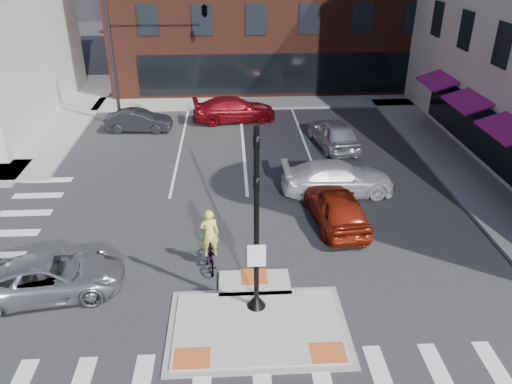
{
  "coord_description": "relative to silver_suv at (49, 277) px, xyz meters",
  "views": [
    {
      "loc": [
        -0.67,
        -11.91,
        10.55
      ],
      "look_at": [
        0.21,
        4.57,
        2.0
      ],
      "focal_mm": 35.0,
      "sensor_mm": 36.0,
      "label": 1
    }
  ],
  "objects": [
    {
      "name": "red_sedan",
      "position": [
        10.18,
        3.98,
        0.12
      ],
      "size": [
        2.28,
        4.73,
        1.56
      ],
      "primitive_type": "imported",
      "rotation": [
        0.0,
        0.0,
        3.24
      ],
      "color": "maroon",
      "rests_on": "ground"
    },
    {
      "name": "signal_pole",
      "position": [
        6.68,
        -1.14,
        1.7
      ],
      "size": [
        0.6,
        0.6,
        5.98
      ],
      "color": "black",
      "rests_on": "refuge_island"
    },
    {
      "name": "silver_suv",
      "position": [
        0.0,
        0.0,
        0.0
      ],
      "size": [
        5.01,
        2.89,
        1.32
      ],
      "primitive_type": "imported",
      "rotation": [
        0.0,
        0.0,
        1.73
      ],
      "color": "#9E9FA5",
      "rests_on": "ground"
    },
    {
      "name": "bg_car_silver",
      "position": [
        11.68,
        12.2,
        0.14
      ],
      "size": [
        2.55,
        4.89,
        1.59
      ],
      "primitive_type": "imported",
      "rotation": [
        0.0,
        0.0,
        3.29
      ],
      "color": "silver",
      "rests_on": "ground"
    },
    {
      "name": "white_pickup",
      "position": [
        10.79,
        6.63,
        0.08
      ],
      "size": [
        5.15,
        2.24,
        1.47
      ],
      "primitive_type": "imported",
      "rotation": [
        0.0,
        0.0,
        1.61
      ],
      "color": "white",
      "rests_on": "ground"
    },
    {
      "name": "sidewalk_n",
      "position": [
        9.68,
        20.46,
        -0.58
      ],
      "size": [
        26.0,
        3.0,
        0.15
      ],
      "primitive_type": "cube",
      "color": "gray",
      "rests_on": "ground"
    },
    {
      "name": "mast_arm_signal",
      "position": [
        3.21,
        16.46,
        5.55
      ],
      "size": [
        6.1,
        2.24,
        8.0
      ],
      "color": "black",
      "rests_on": "ground"
    },
    {
      "name": "refuge_island",
      "position": [
        6.68,
        -1.8,
        -0.61
      ],
      "size": [
        5.4,
        4.65,
        0.13
      ],
      "color": "gray",
      "rests_on": "ground"
    },
    {
      "name": "bg_car_dark",
      "position": [
        0.51,
        15.3,
        -0.01
      ],
      "size": [
        3.97,
        1.56,
        1.29
      ],
      "primitive_type": "imported",
      "rotation": [
        0.0,
        0.0,
        1.52
      ],
      "color": "black",
      "rests_on": "ground"
    },
    {
      "name": "ground",
      "position": [
        6.68,
        -1.54,
        -0.66
      ],
      "size": [
        120.0,
        120.0,
        0.0
      ],
      "primitive_type": "plane",
      "color": "#28282B",
      "rests_on": "ground"
    },
    {
      "name": "cyclist",
      "position": [
        5.18,
        1.26,
        0.11
      ],
      "size": [
        0.81,
        1.86,
        2.27
      ],
      "rotation": [
        0.0,
        0.0,
        3.24
      ],
      "color": "#3F3F44",
      "rests_on": "ground"
    },
    {
      "name": "bg_car_red",
      "position": [
        6.26,
        16.85,
        0.09
      ],
      "size": [
        5.39,
        2.75,
        1.5
      ],
      "primitive_type": "imported",
      "rotation": [
        0.0,
        0.0,
        1.7
      ],
      "color": "maroon",
      "rests_on": "ground"
    },
    {
      "name": "sidewalk_e",
      "position": [
        17.48,
        8.46,
        -0.58
      ],
      "size": [
        3.0,
        24.0,
        0.15
      ],
      "primitive_type": "cube",
      "color": "gray",
      "rests_on": "ground"
    }
  ]
}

